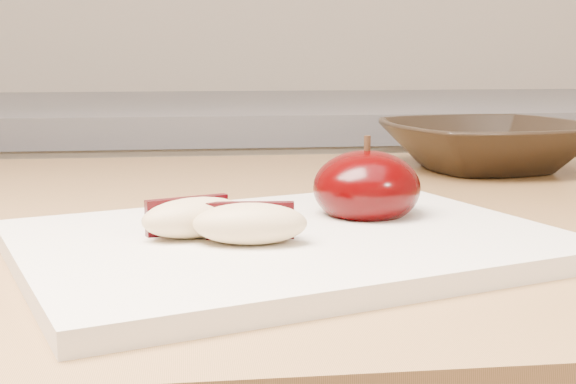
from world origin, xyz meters
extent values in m
cube|color=slate|center=(0.00, 1.20, 0.92)|extent=(2.40, 0.62, 0.04)
cube|color=#A07345|center=(0.00, 0.50, 0.88)|extent=(1.64, 0.64, 0.04)
cube|color=silver|center=(0.05, 0.36, 0.91)|extent=(0.37, 0.32, 0.01)
ellipsoid|color=black|center=(0.11, 0.41, 0.93)|extent=(0.09, 0.09, 0.05)
cylinder|color=black|center=(0.11, 0.41, 0.96)|extent=(0.00, 0.00, 0.01)
ellipsoid|color=tan|center=(-0.01, 0.36, 0.92)|extent=(0.07, 0.05, 0.02)
cube|color=black|center=(-0.01, 0.37, 0.92)|extent=(0.05, 0.02, 0.02)
ellipsoid|color=tan|center=(0.02, 0.34, 0.92)|extent=(0.07, 0.04, 0.02)
cube|color=black|center=(0.03, 0.35, 0.92)|extent=(0.05, 0.01, 0.02)
imported|color=black|center=(0.29, 0.68, 0.92)|extent=(0.23, 0.23, 0.05)
camera|label=1|loc=(-0.01, -0.10, 1.02)|focal=50.00mm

